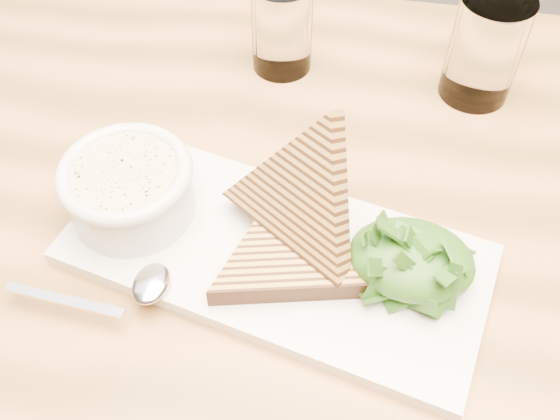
% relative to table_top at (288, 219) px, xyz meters
% --- Properties ---
extents(floor, '(6.00, 6.00, 0.00)m').
position_rel_table_top_xyz_m(floor, '(-0.00, 0.06, -0.72)').
color(floor, slate).
rests_on(floor, ground).
extents(table_top, '(1.21, 0.85, 0.04)m').
position_rel_table_top_xyz_m(table_top, '(0.00, 0.00, 0.00)').
color(table_top, '#B5743D').
rests_on(table_top, ground).
extents(table_leg_bl, '(0.06, 0.06, 0.70)m').
position_rel_table_top_xyz_m(table_leg_bl, '(-0.53, 0.34, -0.37)').
color(table_leg_bl, '#B5743D').
rests_on(table_leg_bl, ground).
extents(platter, '(0.41, 0.24, 0.02)m').
position_rel_table_top_xyz_m(platter, '(0.00, -0.06, 0.03)').
color(platter, white).
rests_on(platter, table_top).
extents(soup_bowl, '(0.12, 0.12, 0.05)m').
position_rel_table_top_xyz_m(soup_bowl, '(-0.14, -0.05, 0.06)').
color(soup_bowl, white).
rests_on(soup_bowl, platter).
extents(soup, '(0.10, 0.10, 0.01)m').
position_rel_table_top_xyz_m(soup, '(-0.14, -0.05, 0.09)').
color(soup, beige).
rests_on(soup, soup_bowl).
extents(bowl_rim, '(0.12, 0.12, 0.01)m').
position_rel_table_top_xyz_m(bowl_rim, '(-0.14, -0.05, 0.09)').
color(bowl_rim, white).
rests_on(bowl_rim, soup_bowl).
extents(sandwich_flat, '(0.21, 0.21, 0.02)m').
position_rel_table_top_xyz_m(sandwich_flat, '(0.02, -0.07, 0.05)').
color(sandwich_flat, '#B5833D').
rests_on(sandwich_flat, platter).
extents(sandwich_lean, '(0.23, 0.23, 0.19)m').
position_rel_table_top_xyz_m(sandwich_lean, '(0.02, -0.04, 0.09)').
color(sandwich_lean, '#B5833D').
rests_on(sandwich_lean, sandwich_flat).
extents(salad_base, '(0.11, 0.09, 0.04)m').
position_rel_table_top_xyz_m(salad_base, '(0.12, -0.06, 0.06)').
color(salad_base, '#123A0C').
rests_on(salad_base, platter).
extents(arugula_pile, '(0.11, 0.10, 0.05)m').
position_rel_table_top_xyz_m(arugula_pile, '(0.12, -0.06, 0.06)').
color(arugula_pile, '#3B691E').
rests_on(arugula_pile, platter).
extents(spoon_bowl, '(0.03, 0.04, 0.01)m').
position_rel_table_top_xyz_m(spoon_bowl, '(-0.09, -0.13, 0.04)').
color(spoon_bowl, silver).
rests_on(spoon_bowl, platter).
extents(spoon_handle, '(0.11, 0.01, 0.00)m').
position_rel_table_top_xyz_m(spoon_handle, '(-0.16, -0.16, 0.04)').
color(spoon_handle, silver).
rests_on(spoon_handle, platter).
extents(glass_near, '(0.07, 0.07, 0.11)m').
position_rel_table_top_xyz_m(glass_near, '(-0.06, 0.22, 0.07)').
color(glass_near, white).
rests_on(glass_near, table_top).
extents(glass_far, '(0.08, 0.08, 0.12)m').
position_rel_table_top_xyz_m(glass_far, '(0.17, 0.22, 0.08)').
color(glass_far, white).
rests_on(glass_far, table_top).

